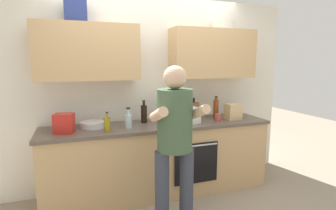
% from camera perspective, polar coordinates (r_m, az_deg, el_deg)
% --- Properties ---
extents(ground_plane, '(12.00, 12.00, 0.00)m').
position_cam_1_polar(ground_plane, '(3.63, -1.70, -18.03)').
color(ground_plane, gray).
extents(back_wall_unit, '(4.00, 0.38, 2.50)m').
position_cam_1_polar(back_wall_unit, '(3.49, -3.23, 6.52)').
color(back_wall_unit, silver).
rests_on(back_wall_unit, ground).
extents(counter, '(2.84, 0.67, 0.90)m').
position_cam_1_polar(counter, '(3.45, -1.71, -11.35)').
color(counter, tan).
rests_on(counter, ground).
extents(person_standing, '(0.49, 0.45, 1.63)m').
position_cam_1_polar(person_standing, '(2.56, 1.48, -6.66)').
color(person_standing, '#383D4C').
rests_on(person_standing, ground).
extents(bottle_water, '(0.07, 0.07, 0.24)m').
position_cam_1_polar(bottle_water, '(3.13, -8.49, -3.23)').
color(bottle_water, silver).
rests_on(bottle_water, counter).
extents(bottle_vinegar, '(0.07, 0.07, 0.31)m').
position_cam_1_polar(bottle_vinegar, '(3.67, 10.25, -0.76)').
color(bottle_vinegar, brown).
rests_on(bottle_vinegar, counter).
extents(bottle_soda, '(0.06, 0.06, 0.27)m').
position_cam_1_polar(bottle_soda, '(3.40, -0.37, -1.75)').
color(bottle_soda, '#198C33').
rests_on(bottle_soda, counter).
extents(bottle_syrup, '(0.08, 0.08, 0.33)m').
position_cam_1_polar(bottle_syrup, '(3.49, 1.16, -1.14)').
color(bottle_syrup, '#8C4C14').
rests_on(bottle_syrup, counter).
extents(bottle_soy, '(0.08, 0.08, 0.29)m').
position_cam_1_polar(bottle_soy, '(3.37, -5.19, -1.83)').
color(bottle_soy, black).
rests_on(bottle_soy, counter).
extents(bottle_oil, '(0.07, 0.07, 0.22)m').
position_cam_1_polar(bottle_oil, '(3.00, -12.92, -4.05)').
color(bottle_oil, olive).
rests_on(bottle_oil, counter).
extents(cup_ceramic, '(0.08, 0.08, 0.09)m').
position_cam_1_polar(cup_ceramic, '(3.55, 10.70, -2.59)').
color(cup_ceramic, '#BF4C47').
rests_on(cup_ceramic, counter).
extents(cup_tea, '(0.09, 0.09, 0.10)m').
position_cam_1_polar(cup_tea, '(3.31, -20.33, -3.78)').
color(cup_tea, '#33598C').
rests_on(cup_tea, counter).
extents(mixing_bowl, '(0.29, 0.29, 0.07)m').
position_cam_1_polar(mixing_bowl, '(3.25, -15.91, -4.05)').
color(mixing_bowl, silver).
rests_on(mixing_bowl, counter).
extents(knife_block, '(0.10, 0.14, 0.28)m').
position_cam_1_polar(knife_block, '(3.63, 5.53, -1.14)').
color(knife_block, brown).
rests_on(knife_block, counter).
extents(grocery_bag_crisps, '(0.23, 0.20, 0.21)m').
position_cam_1_polar(grocery_bag_crisps, '(3.09, -21.42, -3.69)').
color(grocery_bag_crisps, red).
rests_on(grocery_bag_crisps, counter).
extents(grocery_bag_bread, '(0.19, 0.18, 0.21)m').
position_cam_1_polar(grocery_bag_bread, '(3.67, 13.80, -1.38)').
color(grocery_bag_bread, tan).
rests_on(grocery_bag_bread, counter).
extents(grocery_bag_produce, '(0.23, 0.23, 0.20)m').
position_cam_1_polar(grocery_bag_produce, '(3.36, 4.83, -2.22)').
color(grocery_bag_produce, silver).
rests_on(grocery_bag_produce, counter).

